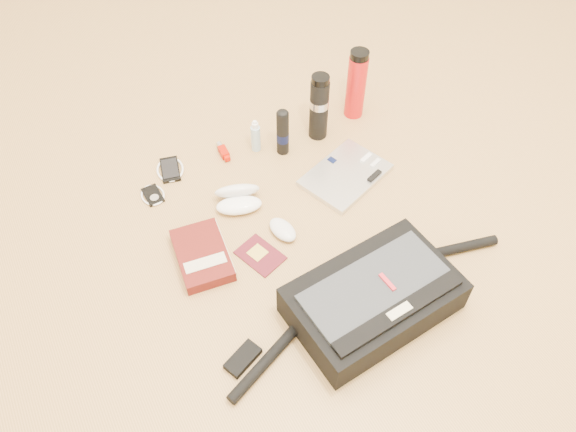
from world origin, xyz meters
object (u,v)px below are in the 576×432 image
at_px(laptop, 346,175).
at_px(book, 203,255).
at_px(thermos_red, 356,84).
at_px(messenger_bag, 373,298).
at_px(thermos_black, 319,107).

distance_m(laptop, book, 0.57).
bearing_deg(laptop, thermos_red, 33.53).
xyz_separation_m(messenger_bag, book, (-0.35, 0.39, -0.04)).
distance_m(book, thermos_black, 0.68).
bearing_deg(laptop, messenger_bag, -133.92).
relative_size(messenger_bag, thermos_black, 3.67).
xyz_separation_m(thermos_black, thermos_red, (0.18, 0.04, 0.01)).
bearing_deg(thermos_black, messenger_bag, -109.11).
relative_size(thermos_black, thermos_red, 0.94).
height_order(messenger_bag, book, messenger_bag).
xyz_separation_m(messenger_bag, thermos_red, (0.42, 0.74, 0.08)).
distance_m(laptop, thermos_black, 0.26).
height_order(book, thermos_red, thermos_red).
xyz_separation_m(laptop, thermos_black, (0.03, 0.23, 0.12)).
xyz_separation_m(messenger_bag, laptop, (0.22, 0.47, -0.05)).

